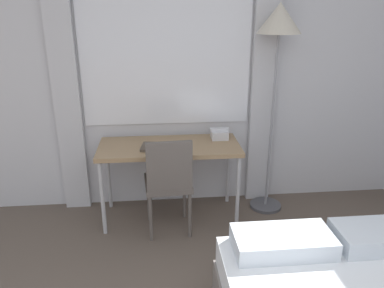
{
  "coord_description": "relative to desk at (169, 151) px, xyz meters",
  "views": [
    {
      "loc": [
        -0.28,
        -0.68,
        1.93
      ],
      "look_at": [
        -0.0,
        2.14,
        0.89
      ],
      "focal_mm": 35.0,
      "sensor_mm": 36.0,
      "label": 1
    }
  ],
  "objects": [
    {
      "name": "desk",
      "position": [
        0.0,
        0.0,
        0.0
      ],
      "size": [
        1.29,
        0.56,
        0.74
      ],
      "color": "#937551",
      "rests_on": "ground_plane"
    },
    {
      "name": "standing_lamp",
      "position": [
        0.98,
        0.09,
        1.01
      ],
      "size": [
        0.39,
        0.39,
        1.97
      ],
      "color": "#4C4C51",
      "rests_on": "ground_plane"
    },
    {
      "name": "book",
      "position": [
        -0.12,
        -0.07,
        0.07
      ],
      "size": [
        0.29,
        0.24,
        0.02
      ],
      "rotation": [
        0.0,
        0.0,
        -0.14
      ],
      "color": "#4C4238",
      "rests_on": "desk"
    },
    {
      "name": "desk_chair",
      "position": [
        -0.02,
        -0.28,
        -0.15
      ],
      "size": [
        0.43,
        0.43,
        0.92
      ],
      "rotation": [
        0.0,
        0.0,
        0.06
      ],
      "color": "#59514C",
      "rests_on": "ground_plane"
    },
    {
      "name": "wall_back_with_window",
      "position": [
        0.15,
        0.36,
        0.67
      ],
      "size": [
        5.47,
        0.13,
        2.7
      ],
      "color": "silver",
      "rests_on": "ground_plane"
    },
    {
      "name": "telephone",
      "position": [
        0.49,
        0.13,
        0.11
      ],
      "size": [
        0.18,
        0.15,
        0.1
      ],
      "color": "silver",
      "rests_on": "desk"
    }
  ]
}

